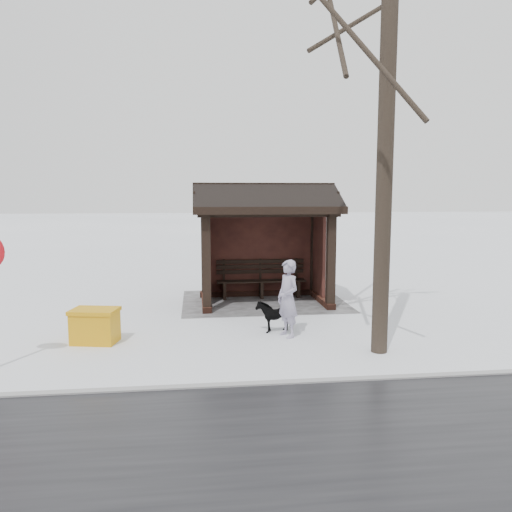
# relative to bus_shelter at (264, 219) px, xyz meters

# --- Properties ---
(ground) EXTENTS (120.00, 120.00, 0.00)m
(ground) POSITION_rel_bus_shelter_xyz_m (0.00, 0.16, -2.17)
(ground) COLOR white
(ground) RESTS_ON ground
(kerb) EXTENTS (120.00, 0.15, 0.06)m
(kerb) POSITION_rel_bus_shelter_xyz_m (0.00, 5.66, -2.16)
(kerb) COLOR gray
(kerb) RESTS_ON ground
(trampled_patch) EXTENTS (4.20, 3.20, 0.02)m
(trampled_patch) POSITION_rel_bus_shelter_xyz_m (0.00, -0.04, -2.16)
(trampled_patch) COLOR gray
(trampled_patch) RESTS_ON ground
(bus_shelter) EXTENTS (3.60, 2.40, 3.09)m
(bus_shelter) POSITION_rel_bus_shelter_xyz_m (0.00, 0.00, 0.00)
(bus_shelter) COLOR #361B13
(bus_shelter) RESTS_ON ground
(pedestrian) EXTENTS (0.56, 0.66, 1.53)m
(pedestrian) POSITION_rel_bus_shelter_xyz_m (-0.05, 3.21, -1.40)
(pedestrian) COLOR #958DA6
(pedestrian) RESTS_ON ground
(dog) EXTENTS (0.84, 0.58, 0.65)m
(dog) POSITION_rel_bus_shelter_xyz_m (0.13, 2.77, -1.84)
(dog) COLOR black
(dog) RESTS_ON ground
(grit_bin) EXTENTS (0.95, 0.74, 0.66)m
(grit_bin) POSITION_rel_bus_shelter_xyz_m (3.66, 3.19, -1.83)
(grit_bin) COLOR #CF8F0C
(grit_bin) RESTS_ON ground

